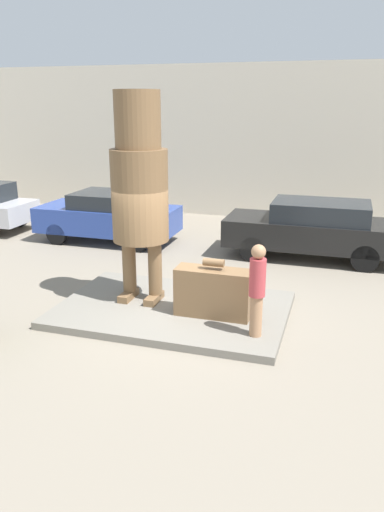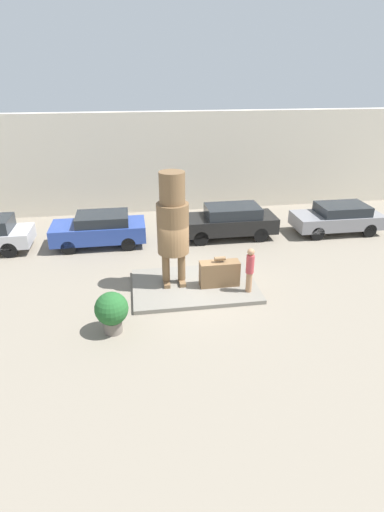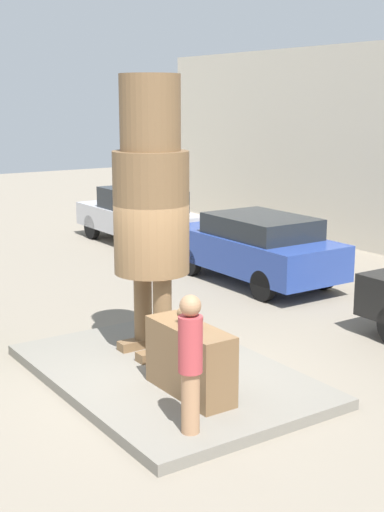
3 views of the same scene
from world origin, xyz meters
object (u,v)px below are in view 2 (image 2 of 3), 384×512
Objects in this scene: parked_car_blue at (100,229)px; parked_car_black at (229,221)px; giant_suitcase at (219,273)px; parked_car_grey at (338,217)px; tourist at (250,268)px; planter_pot at (112,310)px; statue_figure at (173,221)px.

parked_car_black reaches higher than parked_car_blue.
parked_car_grey is (7.10, 4.73, 0.16)m from giant_suitcase.
tourist is (0.96, -0.63, 0.45)m from giant_suitcase.
parked_car_black reaches higher than planter_pot.
parked_car_blue is at bearing 133.45° from giant_suitcase.
planter_pot is at bearing 32.25° from parked_car_grey.
statue_figure is 2.88× the size of giant_suitcase.
statue_figure is 3.22m from tourist.
planter_pot is at bearing 96.03° from parked_car_blue.
parked_car_blue reaches higher than giant_suitcase.
giant_suitcase is at bearing 29.49° from planter_pot.
statue_figure reaches higher than planter_pot.
statue_figure is 2.63m from giant_suitcase.
parked_car_blue reaches higher than parked_car_grey.
parked_car_black is (1.53, 4.92, 0.22)m from giant_suitcase.
statue_figure is at bearing 166.09° from giant_suitcase.
parked_car_blue is (-2.96, 4.47, -1.82)m from statue_figure.
parked_car_black is (0.57, 5.56, -0.22)m from tourist.
parked_car_black is at bearing 54.77° from statue_figure.
statue_figure is 0.91× the size of parked_car_black.
planter_pot is at bearing 52.80° from parked_car_black.
giant_suitcase is 0.32× the size of parked_car_black.
tourist is 0.37× the size of parked_car_black.
tourist is 1.24× the size of planter_pot.
statue_figure is 0.99× the size of parked_car_blue.
giant_suitcase is at bearing 33.69° from parked_car_grey.
parked_car_grey is at bearing 33.69° from giant_suitcase.
giant_suitcase is at bearing -13.91° from statue_figure.
statue_figure is 5.80m from parked_car_black.
parked_car_black is at bearing 72.77° from giant_suitcase.
parked_car_blue is 0.98× the size of parked_car_grey.
giant_suitcase is 8.53m from parked_car_grey.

